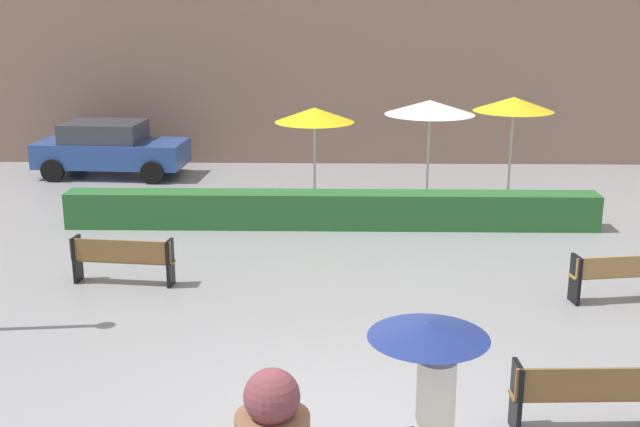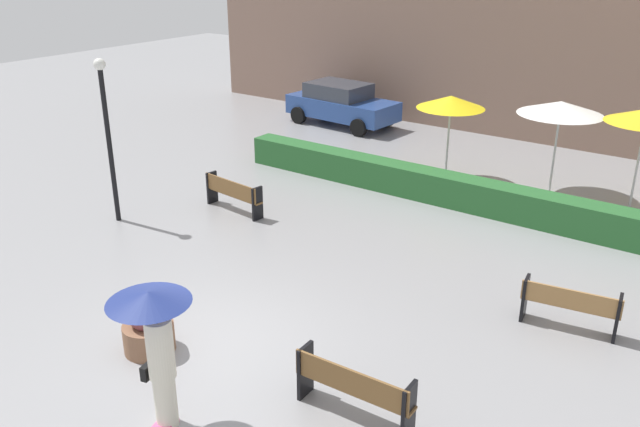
# 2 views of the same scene
# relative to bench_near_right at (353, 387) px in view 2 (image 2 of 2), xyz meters

# --- Properties ---
(ground_plane) EXTENTS (60.00, 60.00, 0.00)m
(ground_plane) POSITION_rel_bench_near_right_xyz_m (-2.94, 0.23, -0.52)
(ground_plane) COLOR gray
(bench_near_right) EXTENTS (1.87, 0.44, 0.88)m
(bench_near_right) POSITION_rel_bench_near_right_xyz_m (0.00, 0.00, 0.00)
(bench_near_right) COLOR brown
(bench_near_right) RESTS_ON ground
(bench_far_left) EXTENTS (1.89, 0.52, 0.86)m
(bench_far_left) POSITION_rel_bench_near_right_xyz_m (-6.89, 4.90, -0.01)
(bench_far_left) COLOR brown
(bench_far_left) RESTS_ON ground
(bench_far_right) EXTENTS (1.72, 0.61, 0.84)m
(bench_far_right) POSITION_rel_bench_near_right_xyz_m (1.81, 4.25, -0.02)
(bench_far_right) COLOR #9E7242
(bench_far_right) RESTS_ON ground
(pedestrian_with_umbrella) EXTENTS (1.16, 1.16, 2.15)m
(pedestrian_with_umbrella) POSITION_rel_bench_near_right_xyz_m (-2.12, -1.72, 0.96)
(pedestrian_with_umbrella) COLOR silver
(pedestrian_with_umbrella) RESTS_ON ground
(planter_pot) EXTENTS (0.86, 0.86, 1.06)m
(planter_pot) POSITION_rel_bench_near_right_xyz_m (-3.75, -0.58, -0.07)
(planter_pot) COLOR brown
(planter_pot) RESTS_ON ground
(lamp_post) EXTENTS (0.28, 0.28, 4.00)m
(lamp_post) POSITION_rel_bench_near_right_xyz_m (-8.83, 2.79, 1.93)
(lamp_post) COLOR black
(lamp_post) RESTS_ON ground
(patio_umbrella_yellow) EXTENTS (1.92, 1.92, 2.47)m
(patio_umbrella_yellow) POSITION_rel_bench_near_right_xyz_m (-3.57, 10.37, 1.77)
(patio_umbrella_yellow) COLOR silver
(patio_umbrella_yellow) RESTS_ON ground
(patio_umbrella_white) EXTENTS (2.24, 2.24, 2.57)m
(patio_umbrella_white) POSITION_rel_bench_near_right_xyz_m (-0.73, 11.04, 1.87)
(patio_umbrella_white) COLOR silver
(patio_umbrella_white) RESTS_ON ground
(hedge_strip) EXTENTS (11.92, 0.70, 0.81)m
(hedge_strip) POSITION_rel_bench_near_right_xyz_m (-3.15, 8.63, -0.12)
(hedge_strip) COLOR #28602D
(hedge_strip) RESTS_ON ground
(parked_car) EXTENTS (4.31, 2.20, 1.57)m
(parked_car) POSITION_rel_bench_near_right_xyz_m (-9.55, 13.75, 0.30)
(parked_car) COLOR #28478C
(parked_car) RESTS_ON ground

